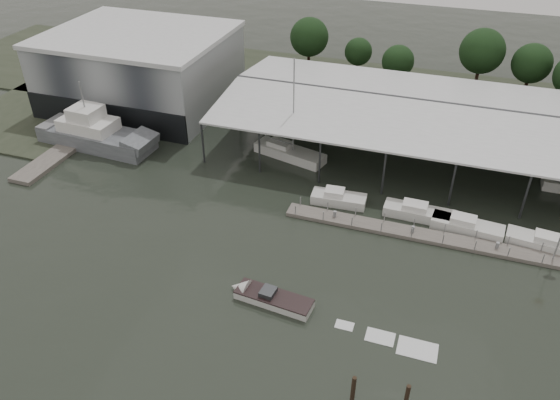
% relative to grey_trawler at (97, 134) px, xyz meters
% --- Properties ---
extents(ground, '(200.00, 200.00, 0.00)m').
position_rel_grey_trawler_xyz_m(ground, '(26.77, -16.02, -1.58)').
color(ground, '#232921').
rests_on(ground, ground).
extents(land_strip_far, '(140.00, 30.00, 0.30)m').
position_rel_grey_trawler_xyz_m(land_strip_far, '(26.77, 25.98, -1.48)').
color(land_strip_far, '#373D2E').
rests_on(land_strip_far, ground).
extents(land_strip_west, '(20.00, 40.00, 0.30)m').
position_rel_grey_trawler_xyz_m(land_strip_west, '(-13.23, 13.98, -1.48)').
color(land_strip_west, '#373D2E').
rests_on(land_strip_west, ground).
extents(storage_warehouse, '(24.50, 20.50, 10.50)m').
position_rel_grey_trawler_xyz_m(storage_warehouse, '(-1.23, 13.93, 3.71)').
color(storage_warehouse, '#92989C').
rests_on(storage_warehouse, ground).
extents(covered_boat_shed, '(58.24, 24.00, 6.96)m').
position_rel_grey_trawler_xyz_m(covered_boat_shed, '(43.77, 11.98, 4.55)').
color(covered_boat_shed, silver).
rests_on(covered_boat_shed, ground).
extents(trawler_dock, '(3.00, 18.00, 0.50)m').
position_rel_grey_trawler_xyz_m(trawler_dock, '(-3.23, -2.02, -1.33)').
color(trawler_dock, slate).
rests_on(trawler_dock, ground).
extents(floating_dock, '(28.00, 2.00, 1.40)m').
position_rel_grey_trawler_xyz_m(floating_dock, '(41.77, -6.02, -1.38)').
color(floating_dock, slate).
rests_on(floating_dock, ground).
extents(grey_trawler, '(15.99, 5.76, 8.84)m').
position_rel_grey_trawler_xyz_m(grey_trawler, '(0.00, 0.00, 0.00)').
color(grey_trawler, slate).
rests_on(grey_trawler, ground).
extents(white_sailboat, '(9.51, 4.86, 12.94)m').
position_rel_grey_trawler_xyz_m(white_sailboat, '(24.13, 5.05, -0.93)').
color(white_sailboat, silver).
rests_on(white_sailboat, ground).
extents(speedboat_underway, '(18.46, 3.85, 2.00)m').
position_rel_grey_trawler_xyz_m(speedboat_underway, '(30.18, -19.40, -1.19)').
color(speedboat_underway, silver).
rests_on(speedboat_underway, ground).
extents(moored_cruiser_0, '(5.99, 2.58, 1.70)m').
position_rel_grey_trawler_xyz_m(moored_cruiser_0, '(32.36, -2.88, -0.97)').
color(moored_cruiser_0, silver).
rests_on(moored_cruiser_0, ground).
extents(moored_cruiser_1, '(7.29, 2.36, 1.70)m').
position_rel_grey_trawler_xyz_m(moored_cruiser_1, '(40.92, -2.74, -0.97)').
color(moored_cruiser_1, silver).
rests_on(moored_cruiser_1, ground).
extents(moored_cruiser_2, '(7.22, 2.84, 1.70)m').
position_rel_grey_trawler_xyz_m(moored_cruiser_2, '(45.83, -3.58, -0.97)').
color(moored_cruiser_2, silver).
rests_on(moored_cruiser_2, ground).
extents(moored_cruiser_3, '(9.33, 3.33, 1.70)m').
position_rel_grey_trawler_xyz_m(moored_cruiser_3, '(54.06, -4.15, -0.97)').
color(moored_cruiser_3, silver).
rests_on(moored_cruiser_3, ground).
extents(horizon_tree_line, '(69.11, 10.50, 9.96)m').
position_rel_grey_trawler_xyz_m(horizon_tree_line, '(52.19, 31.96, 4.27)').
color(horizon_tree_line, black).
rests_on(horizon_tree_line, ground).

